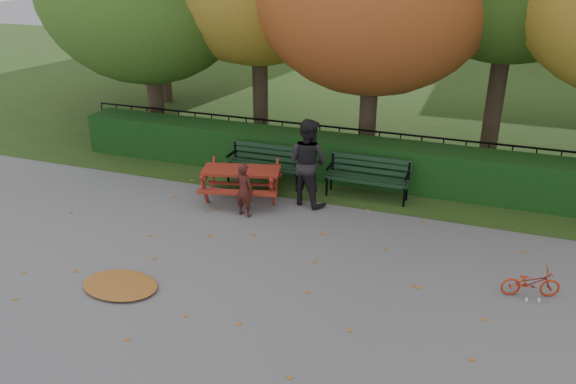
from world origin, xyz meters
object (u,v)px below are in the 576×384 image
(child, at_px, (244,190))
(picnic_table, at_px, (241,176))
(bench_left, at_px, (266,161))
(bicycle, at_px, (531,282))
(bench_right, at_px, (368,174))
(adult, at_px, (308,162))

(child, bearing_deg, picnic_table, -50.35)
(bench_left, height_order, bicycle, bench_left)
(bench_right, xyz_separation_m, bicycle, (3.26, -2.93, -0.28))
(child, bearing_deg, bicycle, 179.61)
(child, bearing_deg, adult, -124.05)
(adult, bearing_deg, bench_right, -126.66)
(bench_left, distance_m, child, 1.82)
(bicycle, bearing_deg, child, 61.88)
(bench_right, distance_m, bicycle, 4.39)
(picnic_table, distance_m, bicycle, 6.07)
(bench_left, distance_m, bicycle, 6.38)
(adult, bearing_deg, child, 62.62)
(bench_right, bearing_deg, bench_left, 180.00)
(child, relative_size, adult, 0.61)
(bench_right, height_order, adult, adult)
(bench_right, xyz_separation_m, adult, (-1.13, -0.80, 0.42))
(bench_right, relative_size, adult, 0.96)
(picnic_table, relative_size, child, 1.70)
(bench_left, relative_size, picnic_table, 0.93)
(picnic_table, height_order, bicycle, picnic_table)
(child, relative_size, bicycle, 1.25)
(bench_left, distance_m, adult, 1.56)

